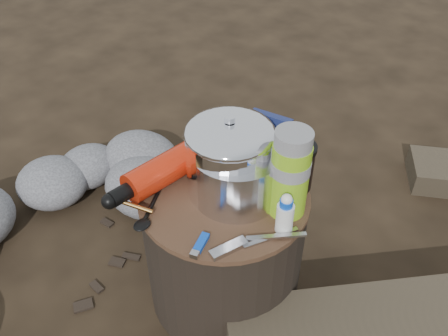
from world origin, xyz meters
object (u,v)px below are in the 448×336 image
Objects in this scene: fuel_bottle at (169,167)px; thermos at (290,174)px; stump at (224,247)px; travel_mug at (297,167)px; camping_pot at (229,157)px.

thermos reaches higher than fuel_bottle.
stump is 1.91× the size of thermos.
fuel_bottle is 0.32m from travel_mug.
stump is 3.39× the size of travel_mug.
travel_mug reaches higher than fuel_bottle.
camping_pot is 0.15m from thermos.
thermos is 1.78× the size of travel_mug.
camping_pot is at bearing 30.67° from fuel_bottle.
camping_pot is 1.66× the size of travel_mug.
fuel_bottle is 0.32m from thermos.
camping_pot reaches higher than travel_mug.
camping_pot reaches higher than fuel_bottle.
thermos is at bearing 24.69° from fuel_bottle.
thermos is (0.30, 0.07, 0.07)m from fuel_bottle.
stump is 0.28m from fuel_bottle.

